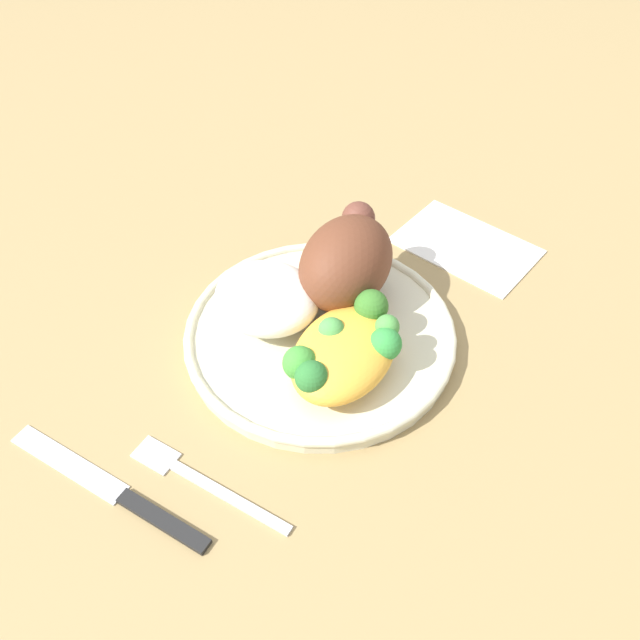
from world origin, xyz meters
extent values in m
plane|color=#997E4F|center=(0.00, 0.00, 0.00)|extent=(2.00, 2.00, 0.00)
cylinder|color=beige|center=(0.00, 0.00, 0.01)|extent=(0.24, 0.24, 0.01)
torus|color=beige|center=(0.00, 0.00, 0.01)|extent=(0.24, 0.24, 0.01)
ellipsoid|color=brown|center=(0.05, 0.00, 0.06)|extent=(0.11, 0.08, 0.08)
sphere|color=brown|center=(0.09, 0.01, 0.07)|extent=(0.03, 0.03, 0.03)
ellipsoid|color=silver|center=(-0.01, 0.05, 0.04)|extent=(0.09, 0.10, 0.05)
ellipsoid|color=gold|center=(-0.03, -0.04, 0.04)|extent=(0.12, 0.08, 0.04)
sphere|color=#377127|center=(0.02, -0.04, 0.05)|extent=(0.03, 0.03, 0.03)
sphere|color=#2C7030|center=(-0.07, -0.03, 0.05)|extent=(0.03, 0.03, 0.03)
sphere|color=#328E3C|center=(-0.01, -0.07, 0.05)|extent=(0.03, 0.03, 0.03)
sphere|color=#4A9341|center=(0.00, -0.06, 0.05)|extent=(0.02, 0.02, 0.02)
sphere|color=#4A9545|center=(-0.02, -0.02, 0.05)|extent=(0.02, 0.02, 0.02)
sphere|color=#3F8E34|center=(-0.06, -0.02, 0.04)|extent=(0.03, 0.03, 0.03)
cube|color=silver|center=(-0.17, -0.01, 0.00)|extent=(0.01, 0.11, 0.01)
cube|color=silver|center=(-0.17, 0.06, 0.00)|extent=(0.02, 0.03, 0.00)
cube|color=black|center=(-0.21, 0.02, 0.00)|extent=(0.02, 0.08, 0.01)
cube|color=silver|center=(-0.21, 0.11, 0.00)|extent=(0.02, 0.11, 0.00)
cube|color=white|center=(0.19, -0.07, 0.00)|extent=(0.12, 0.16, 0.00)
camera|label=1|loc=(-0.35, -0.19, 0.44)|focal=36.56mm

